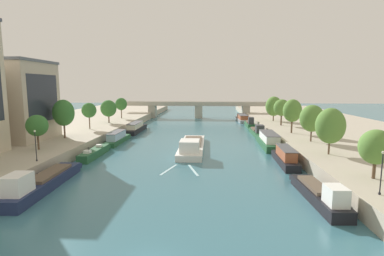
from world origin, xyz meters
The scene contains 29 objects.
quay_left centered at (-36.10, 55.00, 1.08)m, with size 36.00×170.00×2.15m, color #B2A893.
quay_right centered at (36.10, 55.00, 1.08)m, with size 36.00×170.00×2.15m, color #B2A893.
barge_midriver centered at (0.79, 38.13, 0.90)m, with size 4.50×21.57×3.07m.
wake_behind_barge centered at (0.00, 24.52, 0.01)m, with size 5.60×5.87×0.03m.
moored_boat_left_lone centered at (-15.67, 14.83, 1.01)m, with size 3.40×16.26×3.34m.
moored_boat_left_downstream centered at (-15.95, 32.13, 0.69)m, with size 1.93×11.41×2.42m.
moored_boat_left_end centered at (-15.87, 44.97, 1.06)m, with size 2.37×13.21×2.54m.
moored_boat_left_midway centered at (-15.66, 60.77, 1.09)m, with size 2.78×15.61×2.60m.
moored_boat_right_near centered at (15.96, 13.09, 0.90)m, with size 2.78×12.73×2.96m.
moored_boat_right_end centered at (16.20, 28.77, 1.15)m, with size 2.53×11.89×2.76m.
moored_boat_right_midway centered at (16.34, 43.07, 1.21)m, with size 3.48×15.57×2.89m.
moored_boat_right_lone centered at (16.37, 58.07, 0.86)m, with size 2.71×12.56×2.92m.
moored_boat_right_downstream centered at (16.24, 71.67, 1.02)m, with size 2.06×10.72×3.35m.
moored_boat_right_second centered at (15.64, 86.87, 1.04)m, with size 3.63×15.65×2.48m.
tree_left_nearest centered at (-23.29, 27.47, 6.05)m, with size 3.37×3.37×5.61m.
tree_left_past_mid centered at (-24.23, 38.21, 7.12)m, with size 4.09×4.09×7.55m.
tree_left_distant centered at (-24.35, 50.89, 6.60)m, with size 3.41×3.41×6.23m.
tree_left_second centered at (-23.74, 62.84, 6.17)m, with size 4.34×4.34×6.31m.
tree_left_far centered at (-23.66, 74.64, 6.66)m, with size 3.66×3.66×6.46m.
tree_right_far centered at (22.34, 14.87, 5.70)m, with size 3.57×3.57×5.48m.
tree_right_midway centered at (22.06, 26.72, 6.45)m, with size 4.24×4.24×6.96m.
tree_right_nearest centered at (22.90, 37.27, 6.44)m, with size 4.36×4.36×6.76m.
tree_right_past_mid centered at (22.05, 47.32, 7.02)m, with size 3.97×3.97×7.35m.
tree_right_by_lamp centered at (22.84, 60.31, 6.75)m, with size 4.11×4.11×6.76m.
tree_right_second centered at (22.93, 70.34, 6.45)m, with size 4.70×4.70×7.15m.
lamppost_left_bank centered at (-19.34, 20.23, 4.51)m, with size 0.28×0.28×4.28m.
lamppost_right_bank centered at (20.23, 9.77, 4.47)m, with size 0.28×0.28×4.19m.
building_left_middle centered at (-32.71, 36.07, 9.64)m, with size 12.15×12.82×14.93m.
bridge_far centered at (0.00, 97.35, 3.99)m, with size 60.19×4.40×6.28m.
Camera 1 is at (4.14, -18.23, 12.30)m, focal length 27.98 mm.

